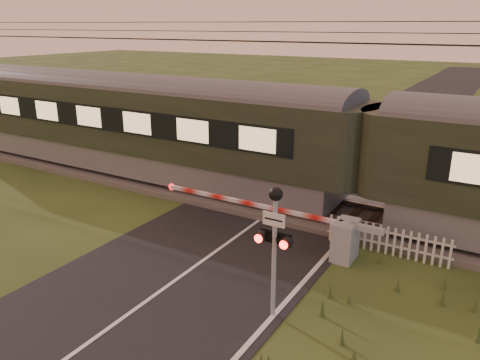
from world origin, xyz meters
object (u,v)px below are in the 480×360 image
Objects in this scene: train at (369,155)px; boom_gate at (333,235)px; crossing_signal at (275,230)px; picket_fence at (387,240)px.

train is 3.18m from boom_gate.
crossing_signal is 4.66m from picket_fence.
boom_gate is (-0.03, -2.75, -1.59)m from train.
boom_gate is at bearing 87.37° from crossing_signal.
train is 2.88m from picket_fence.
crossing_signal reaches higher than boom_gate.
train is 14.01× the size of crossing_signal.
boom_gate reaches higher than picket_fence.
crossing_signal is (-0.15, -3.29, 1.42)m from boom_gate.
train is 5.95× the size of boom_gate.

